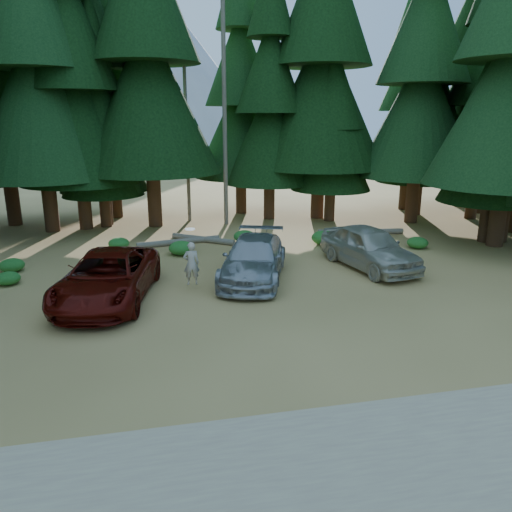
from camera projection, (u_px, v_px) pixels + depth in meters
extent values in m
plane|color=olive|center=(273.00, 322.00, 15.28)|extent=(160.00, 160.00, 0.00)
cube|color=tan|center=(359.00, 459.00, 9.17)|extent=(26.00, 3.50, 0.01)
cylinder|color=#655F50|center=(225.00, 117.00, 27.46)|extent=(0.24, 0.24, 12.00)
cylinder|color=#655F50|center=(187.00, 135.00, 28.74)|extent=(0.20, 0.20, 10.00)
cone|color=gray|center=(162.00, 71.00, 91.47)|extent=(44.00, 44.00, 28.00)
cone|color=gray|center=(121.00, 96.00, 100.35)|extent=(36.00, 36.00, 20.00)
imported|color=#520C07|center=(107.00, 277.00, 16.87)|extent=(3.83, 6.34, 1.65)
imported|color=#A4A8AC|center=(254.00, 259.00, 19.14)|extent=(3.90, 5.88, 1.58)
imported|color=beige|center=(369.00, 247.00, 20.54)|extent=(3.03, 5.41, 1.74)
imported|color=beige|center=(191.00, 263.00, 17.99)|extent=(0.59, 0.40, 1.59)
cylinder|color=white|center=(190.00, 229.00, 17.70)|extent=(0.36, 0.36, 0.04)
cylinder|color=#655F50|center=(179.00, 242.00, 24.39)|extent=(4.07, 1.07, 0.29)
cylinder|color=#655F50|center=(203.00, 239.00, 24.92)|extent=(2.97, 2.39, 0.29)
cylinder|color=#655F50|center=(361.00, 232.00, 26.52)|extent=(4.56, 0.97, 0.29)
ellipsoid|color=#1E6623|center=(12.00, 265.00, 20.14)|extent=(0.98, 0.98, 0.54)
ellipsoid|color=#1E6623|center=(119.00, 243.00, 23.60)|extent=(0.97, 0.97, 0.54)
ellipsoid|color=#1E6623|center=(181.00, 248.00, 22.61)|extent=(1.13, 1.13, 0.62)
ellipsoid|color=#1E6623|center=(245.00, 236.00, 24.82)|extent=(1.09, 1.09, 0.60)
ellipsoid|color=#1E6623|center=(331.00, 244.00, 23.56)|extent=(0.97, 0.97, 0.53)
ellipsoid|color=#1E6623|center=(324.00, 238.00, 24.38)|extent=(1.24, 1.24, 0.68)
ellipsoid|color=#1E6623|center=(8.00, 278.00, 18.60)|extent=(0.88, 0.88, 0.48)
ellipsoid|color=#1E6623|center=(418.00, 243.00, 23.71)|extent=(0.98, 0.98, 0.54)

